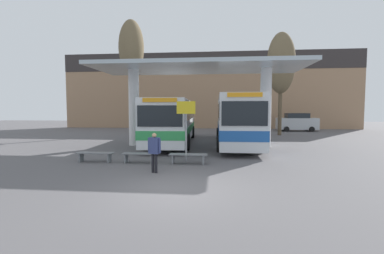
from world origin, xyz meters
name	(u,v)px	position (x,y,z in m)	size (l,w,h in m)	color
ground_plane	(175,190)	(0.00, 0.00, 0.00)	(100.00, 100.00, 0.00)	#565456
townhouse_backdrop	(208,84)	(0.00, 27.22, 5.95)	(40.00, 0.58, 10.22)	#9E7A5B
station_canopy	(198,77)	(0.00, 9.79, 4.70)	(13.99, 5.19, 5.48)	silver
transit_bus_left_bay	(174,119)	(-1.99, 11.52, 1.76)	(3.25, 12.17, 3.13)	silver
transit_bus_center_bay	(236,118)	(2.62, 11.15, 1.87)	(2.74, 11.98, 3.37)	silver
waiting_bench_near_pillar	(139,156)	(-2.34, 3.89, 0.34)	(1.59, 0.44, 0.46)	slate
waiting_bench_mid_platform	(188,156)	(-0.03, 3.89, 0.34)	(1.75, 0.44, 0.46)	slate
waiting_bench_far_platform	(95,155)	(-4.49, 3.89, 0.34)	(1.74, 0.44, 0.46)	slate
info_sign_platform	(186,118)	(-0.21, 4.58, 2.06)	(0.90, 0.09, 2.89)	gray
pedestrian_waiting	(154,149)	(-1.17, 2.09, 0.96)	(0.58, 0.34, 1.57)	black
poplar_tree_behind_left	(281,64)	(7.45, 18.26, 6.97)	(2.68, 2.68, 9.99)	brown
poplar_tree_behind_right	(131,49)	(-7.30, 17.73, 8.60)	(2.50, 2.50, 11.48)	brown
parked_car_street	(297,122)	(10.63, 23.36, 1.03)	(4.52, 1.94, 2.12)	#B2B7BC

